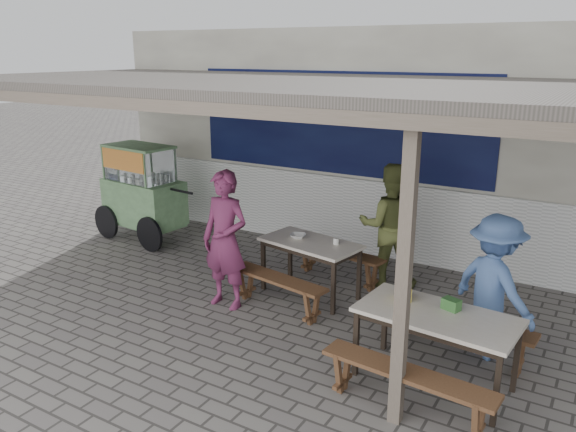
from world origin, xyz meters
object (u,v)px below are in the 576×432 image
(bench_left_street, at_px, (278,286))
(bench_left_wall, at_px, (339,258))
(patron_street_side, at_px, (225,240))
(condiment_jar, at_px, (336,241))
(patron_wall_side, at_px, (389,226))
(condiment_bowl, at_px, (298,236))
(bench_right_wall, at_px, (457,327))
(bench_right_street, at_px, (406,382))
(donation_box, at_px, (451,304))
(table_left, at_px, (310,247))
(patron_right_table, at_px, (494,287))
(vendor_cart, at_px, (142,189))
(tissue_box, at_px, (404,293))
(table_right, at_px, (437,321))

(bench_left_street, relative_size, bench_left_wall, 1.00)
(patron_street_side, bearing_deg, condiment_jar, 39.79)
(patron_wall_side, bearing_deg, bench_left_wall, -5.80)
(condiment_jar, xyz_separation_m, condiment_bowl, (-0.55, -0.03, -0.02))
(bench_right_wall, relative_size, condiment_jar, 19.68)
(bench_left_street, distance_m, bench_right_street, 2.43)
(bench_right_street, bearing_deg, donation_box, 84.69)
(patron_street_side, bearing_deg, table_left, 47.76)
(bench_left_street, bearing_deg, patron_street_side, -153.24)
(table_left, relative_size, bench_right_street, 0.87)
(bench_right_street, xyz_separation_m, patron_street_side, (-2.74, 1.03, 0.54))
(condiment_jar, bearing_deg, bench_left_wall, 111.49)
(bench_left_street, relative_size, patron_right_table, 0.91)
(patron_street_side, xyz_separation_m, patron_right_table, (3.15, 0.45, -0.10))
(bench_right_street, xyz_separation_m, patron_right_table, (0.40, 1.48, 0.44))
(vendor_cart, bearing_deg, condiment_jar, -1.26)
(tissue_box, relative_size, donation_box, 0.85)
(bench_left_street, xyz_separation_m, condiment_bowl, (-0.10, 0.68, 0.44))
(bench_right_wall, xyz_separation_m, condiment_bowl, (-2.31, 0.64, 0.43))
(donation_box, bearing_deg, vendor_cart, 163.77)
(vendor_cart, xyz_separation_m, patron_wall_side, (4.35, 0.26, -0.03))
(table_left, height_order, bench_left_street, table_left)
(table_right, height_order, donation_box, donation_box)
(bench_left_wall, xyz_separation_m, table_right, (1.93, -1.86, 0.34))
(vendor_cart, distance_m, condiment_jar, 3.96)
(bench_left_wall, bearing_deg, table_left, -90.00)
(vendor_cart, bearing_deg, donation_box, -10.07)
(bench_left_wall, relative_size, tissue_box, 10.21)
(bench_right_wall, height_order, patron_right_table, patron_right_table)
(bench_left_street, relative_size, table_right, 0.92)
(donation_box, distance_m, condiment_jar, 2.13)
(tissue_box, bearing_deg, bench_right_wall, 48.83)
(vendor_cart, distance_m, patron_wall_side, 4.36)
(tissue_box, bearing_deg, table_left, 146.62)
(bench_left_street, height_order, patron_right_table, patron_right_table)
(patron_right_table, xyz_separation_m, tissue_box, (-0.73, -0.71, 0.04))
(vendor_cart, bearing_deg, bench_right_wall, -5.55)
(bench_left_street, bearing_deg, tissue_box, -4.26)
(condiment_jar, bearing_deg, bench_left_street, -122.30)
(table_left, relative_size, bench_left_wall, 0.98)
(donation_box, height_order, condiment_bowl, donation_box)
(donation_box, bearing_deg, condiment_jar, 147.26)
(condiment_jar, bearing_deg, patron_right_table, -12.51)
(table_right, distance_m, patron_wall_side, 2.44)
(bench_left_wall, height_order, bench_right_wall, same)
(bench_left_wall, distance_m, vendor_cart, 3.74)
(bench_left_wall, height_order, condiment_bowl, condiment_bowl)
(bench_right_wall, distance_m, donation_box, 0.67)
(table_left, bearing_deg, patron_street_side, -122.33)
(bench_right_street, xyz_separation_m, bench_right_wall, (0.11, 1.27, 0.00))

